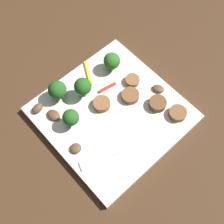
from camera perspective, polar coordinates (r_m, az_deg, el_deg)
name	(u,v)px	position (r m, az deg, el deg)	size (l,w,h in m)	color
ground_plane	(112,116)	(0.59, 0.00, -0.69)	(1.40, 1.40, 0.00)	#422B19
plate	(112,114)	(0.58, 0.00, -0.35)	(0.25, 0.25, 0.02)	white
fork	(120,152)	(0.54, 1.47, -7.62)	(0.17, 0.07, 0.00)	silver
broccoli_floret_0	(83,87)	(0.56, -5.65, 4.89)	(0.03, 0.03, 0.05)	#296420
broccoli_floret_1	(71,118)	(0.54, -7.94, -1.09)	(0.03, 0.03, 0.04)	#296420
broccoli_floret_2	(112,61)	(0.60, -0.03, 9.78)	(0.03, 0.03, 0.04)	#347525
broccoli_floret_3	(57,90)	(0.57, -10.48, 4.19)	(0.04, 0.04, 0.05)	#296420
sausage_slice_0	(132,81)	(0.60, 3.92, 6.06)	(0.03, 0.03, 0.01)	brown
sausage_slice_1	(178,113)	(0.58, 12.52, -0.26)	(0.03, 0.03, 0.01)	brown
sausage_slice_2	(131,97)	(0.58, 3.76, 2.94)	(0.04, 0.04, 0.01)	brown
sausage_slice_3	(158,104)	(0.58, 8.76, 1.61)	(0.03, 0.03, 0.01)	brown
sausage_slice_4	(102,104)	(0.57, -2.00, 1.57)	(0.03, 0.03, 0.01)	brown
mushroom_0	(76,148)	(0.54, -7.01, -6.95)	(0.02, 0.02, 0.01)	brown
mushroom_2	(38,108)	(0.59, -14.14, 0.72)	(0.02, 0.02, 0.01)	brown
mushroom_4	(158,89)	(0.60, 8.90, 4.44)	(0.02, 0.02, 0.01)	brown
mushroom_5	(54,115)	(0.58, -11.17, -0.58)	(0.03, 0.02, 0.01)	brown
pepper_strip_0	(107,88)	(0.60, -0.92, 4.71)	(0.04, 0.01, 0.00)	red
pepper_strip_2	(88,73)	(0.62, -4.61, 7.46)	(0.06, 0.01, 0.00)	yellow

